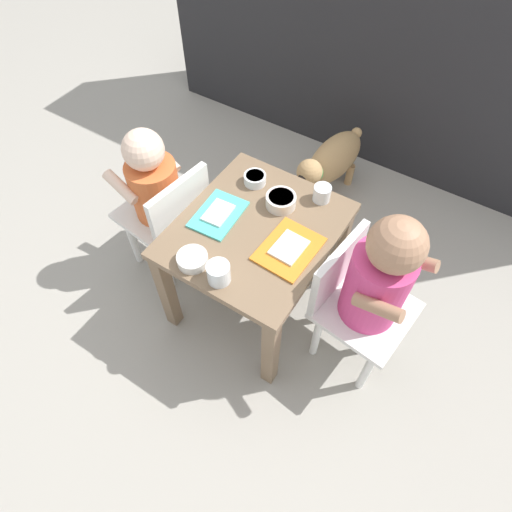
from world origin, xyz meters
TOP-DOWN VIEW (x-y plane):
  - ground_plane at (0.00, 0.00)m, footprint 7.00×7.00m
  - kitchen_cabinet_back at (0.00, 1.16)m, footprint 2.23×0.31m
  - dining_table at (0.00, 0.00)m, footprint 0.49×0.56m
  - seated_child_left at (-0.40, -0.02)m, footprint 0.31×0.31m
  - seated_child_right at (0.41, 0.01)m, footprint 0.31×0.31m
  - dog at (-0.03, 0.69)m, footprint 0.20×0.45m
  - food_tray_left at (-0.13, -0.02)m, footprint 0.15×0.20m
  - food_tray_right at (0.13, -0.02)m, footprint 0.17×0.21m
  - water_cup_left at (0.02, -0.23)m, footprint 0.07×0.07m
  - water_cup_right at (0.12, 0.22)m, footprint 0.06×0.06m
  - veggie_bowl_far at (-0.11, 0.17)m, footprint 0.08×0.08m
  - cereal_bowl_left_side at (0.02, 0.13)m, footprint 0.10×0.10m
  - cereal_bowl_right_side at (-0.09, -0.22)m, footprint 0.09×0.09m

SIDE VIEW (x-z plane):
  - ground_plane at x=0.00m, z-range 0.00..0.00m
  - dog at x=-0.03m, z-range 0.05..0.35m
  - dining_table at x=0.00m, z-range 0.14..0.58m
  - seated_child_left at x=-0.40m, z-range 0.09..0.74m
  - food_tray_right at x=0.13m, z-range 0.44..0.45m
  - food_tray_left at x=-0.13m, z-range 0.44..0.45m
  - seated_child_right at x=0.41m, z-range 0.09..0.81m
  - cereal_bowl_right_side at x=-0.09m, z-range 0.44..0.47m
  - veggie_bowl_far at x=-0.11m, z-range 0.44..0.48m
  - cereal_bowl_left_side at x=0.02m, z-range 0.44..0.48m
  - water_cup_right at x=0.12m, z-range 0.44..0.49m
  - water_cup_left at x=0.02m, z-range 0.44..0.50m
  - kitchen_cabinet_back at x=0.00m, z-range 0.00..1.04m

